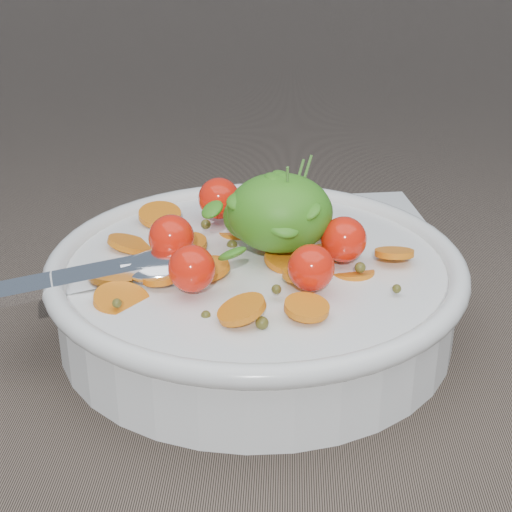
{
  "coord_description": "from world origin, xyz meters",
  "views": [
    {
      "loc": [
        0.02,
        -0.44,
        0.27
      ],
      "look_at": [
        -0.0,
        0.0,
        0.05
      ],
      "focal_mm": 55.0,
      "sensor_mm": 36.0,
      "label": 1
    }
  ],
  "objects": [
    {
      "name": "ground",
      "position": [
        0.0,
        0.0,
        0.0
      ],
      "size": [
        6.0,
        6.0,
        0.0
      ],
      "primitive_type": "plane",
      "color": "brown",
      "rests_on": "ground"
    },
    {
      "name": "bowl",
      "position": [
        -0.0,
        0.0,
        0.03
      ],
      "size": [
        0.29,
        0.27,
        0.11
      ],
      "color": "white",
      "rests_on": "ground"
    },
    {
      "name": "napkin",
      "position": [
        0.06,
        0.17,
        0.0
      ],
      "size": [
        0.17,
        0.15,
        0.01
      ],
      "primitive_type": "cube",
      "rotation": [
        0.0,
        0.0,
        0.15
      ],
      "color": "white",
      "rests_on": "ground"
    }
  ]
}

